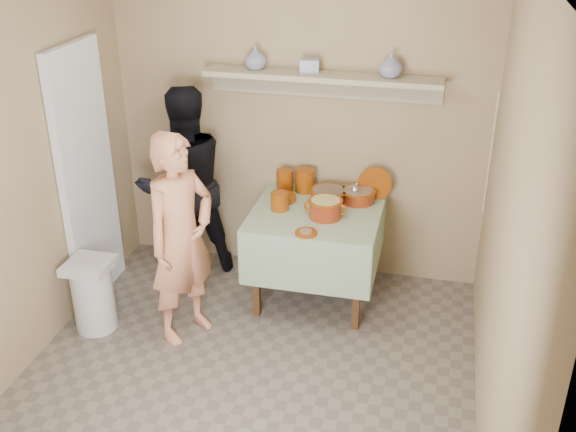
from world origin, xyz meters
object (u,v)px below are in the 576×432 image
(person_cook, at_px, (181,239))
(serving_table, at_px, (317,224))
(person_helper, at_px, (184,184))
(trash_bin, at_px, (93,295))
(cazuela_rice, at_px, (325,207))

(person_cook, xyz_separation_m, serving_table, (0.82, 0.71, -0.13))
(person_helper, bearing_deg, person_cook, 66.77)
(person_cook, xyz_separation_m, person_helper, (-0.31, 0.84, 0.03))
(person_helper, xyz_separation_m, trash_bin, (-0.38, -0.95, -0.52))
(person_cook, xyz_separation_m, trash_bin, (-0.68, -0.10, -0.49))
(serving_table, distance_m, cazuela_rice, 0.25)
(serving_table, bearing_deg, person_cook, -139.17)
(serving_table, distance_m, trash_bin, 1.75)
(serving_table, bearing_deg, person_helper, 173.25)
(person_helper, xyz_separation_m, cazuela_rice, (1.21, -0.24, 0.04))
(person_helper, relative_size, serving_table, 1.66)
(serving_table, height_order, cazuela_rice, cazuela_rice)
(serving_table, xyz_separation_m, trash_bin, (-1.50, -0.81, -0.36))
(cazuela_rice, bearing_deg, person_cook, -146.51)
(trash_bin, bearing_deg, person_cook, 8.70)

